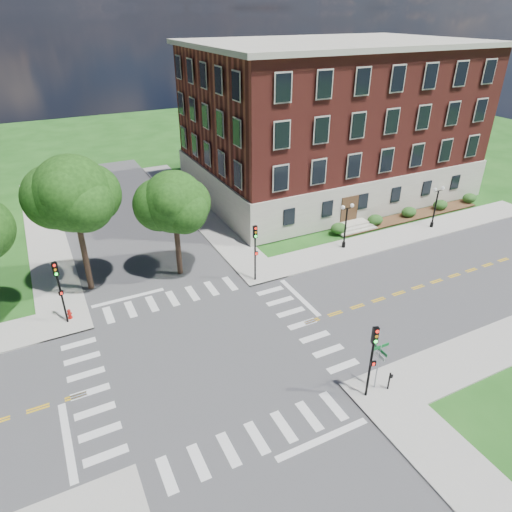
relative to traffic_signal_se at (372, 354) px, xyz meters
name	(u,v)px	position (x,y,z in m)	size (l,w,h in m)	color
ground	(207,355)	(-6.86, 7.44, -3.19)	(160.00, 160.00, 0.00)	#194914
road_ew	(207,355)	(-6.86, 7.44, -3.18)	(90.00, 12.00, 0.01)	#3D3D3F
road_ns	(207,355)	(-6.86, 7.44, -3.18)	(12.00, 90.00, 0.01)	#3D3D3F
sidewalk_ne	(291,222)	(8.52, 22.81, -3.13)	(34.00, 34.00, 0.12)	#9E9B93
crosswalk_east	(302,324)	(0.34, 7.44, -3.19)	(2.20, 10.20, 0.02)	silver
stop_bar_east	(299,297)	(1.94, 10.44, -3.19)	(0.40, 5.50, 0.00)	silver
main_building	(330,120)	(17.14, 29.43, 5.15)	(30.60, 22.40, 16.50)	#AEA99A
shrub_row	(408,218)	(20.14, 18.24, -3.19)	(18.00, 2.00, 1.30)	#224D19
tree_c	(72,194)	(-12.17, 18.84, 4.81)	(5.56, 5.56, 10.68)	black
tree_d	(174,202)	(-5.14, 17.92, 3.25)	(4.88, 4.88, 8.78)	black
traffic_signal_se	(372,354)	(0.00, 0.00, 0.00)	(0.37, 0.44, 4.80)	black
traffic_signal_ne	(255,246)	(-0.02, 14.14, 0.00)	(0.33, 0.37, 4.80)	black
traffic_signal_nw	(59,285)	(-14.39, 14.97, 0.00)	(0.38, 0.45, 4.80)	black
twin_lamp_west	(346,223)	(9.84, 15.61, -0.66)	(1.36, 0.36, 4.23)	black
twin_lamp_east	(436,205)	(20.46, 15.27, -0.66)	(1.36, 0.36, 4.23)	black
street_sign_pole	(379,358)	(0.86, 0.29, -0.88)	(1.10, 1.10, 3.10)	gray
push_button_post	(389,380)	(1.45, -0.19, -2.39)	(0.14, 0.21, 1.20)	black
fire_hydrant	(70,314)	(-14.17, 15.34, -2.72)	(0.35, 0.35, 0.75)	#AF130D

